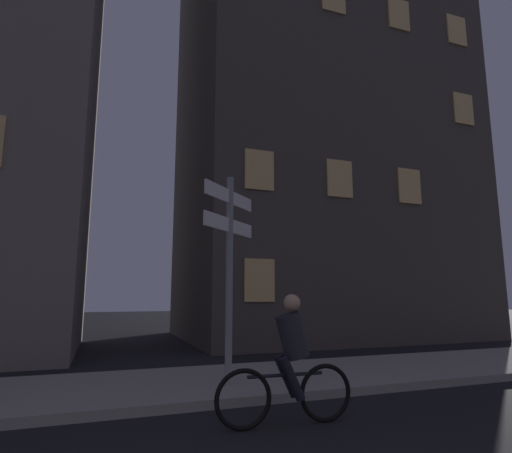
{
  "coord_description": "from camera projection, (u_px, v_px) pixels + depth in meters",
  "views": [
    {
      "loc": [
        -0.57,
        -1.25,
        1.61
      ],
      "look_at": [
        1.79,
        5.23,
        2.74
      ],
      "focal_mm": 29.07,
      "sensor_mm": 36.0,
      "label": 1
    }
  ],
  "objects": [
    {
      "name": "signpost",
      "position": [
        229.0,
        256.0,
        7.09
      ],
      "size": [
        1.21,
        1.21,
        3.51
      ],
      "color": "gray",
      "rests_on": "sidewalk_kerb"
    },
    {
      "name": "sidewalk_kerb",
      "position": [
        135.0,
        389.0,
        6.81
      ],
      "size": [
        40.0,
        2.85,
        0.14
      ],
      "primitive_type": "cube",
      "color": "gray",
      "rests_on": "ground_plane"
    },
    {
      "name": "building_right_block",
      "position": [
        318.0,
        106.0,
        17.62
      ],
      "size": [
        10.83,
        7.35,
        19.06
      ],
      "color": "#4C443D",
      "rests_on": "ground_plane"
    },
    {
      "name": "cyclist",
      "position": [
        289.0,
        363.0,
        5.23
      ],
      "size": [
        1.82,
        0.34,
        1.61
      ],
      "color": "black",
      "rests_on": "ground_plane"
    }
  ]
}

